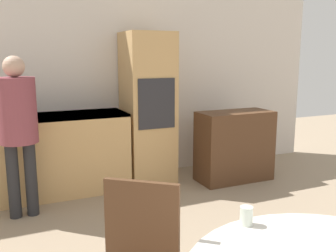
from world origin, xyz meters
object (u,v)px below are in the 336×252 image
object	(u,v)px
sideboard	(234,146)
cup	(246,216)
person_standing	(18,120)
chair_far_right	(334,227)
oven_unit	(148,108)

from	to	relation	value
sideboard	cup	xyz separation A→B (m)	(-1.59, -2.44, 0.34)
person_standing	cup	distance (m)	2.55
chair_far_right	oven_unit	bearing A→B (deg)	-138.07
chair_far_right	person_standing	distance (m)	2.87
chair_far_right	cup	distance (m)	0.75
chair_far_right	person_standing	world-z (taller)	person_standing
cup	person_standing	bearing A→B (deg)	112.52
oven_unit	cup	bearing A→B (deg)	-101.19
oven_unit	sideboard	bearing A→B (deg)	-23.45
oven_unit	sideboard	xyz separation A→B (m)	(1.02, -0.44, -0.49)
person_standing	cup	size ratio (longest dim) A/B	16.29
sideboard	person_standing	size ratio (longest dim) A/B	0.60
person_standing	oven_unit	bearing A→B (deg)	18.94
oven_unit	person_standing	size ratio (longest dim) A/B	1.18
oven_unit	cup	world-z (taller)	oven_unit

